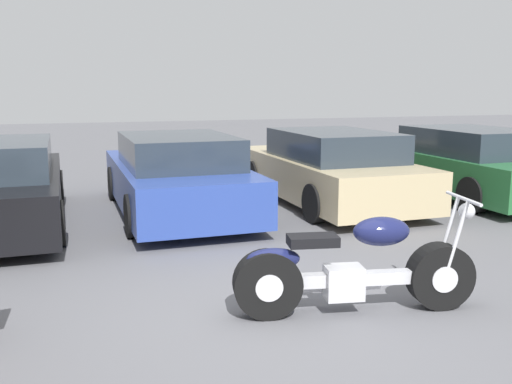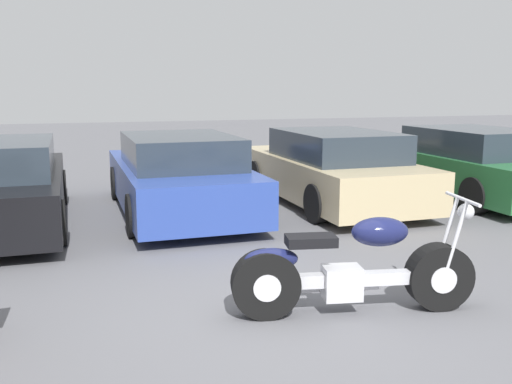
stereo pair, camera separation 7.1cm
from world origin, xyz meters
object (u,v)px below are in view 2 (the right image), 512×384
Objects in this scene: motorcycle at (351,270)px; parked_car_champagne at (331,169)px; parked_car_blue at (178,176)px; parked_car_green at (467,164)px.

motorcycle is 0.49× the size of parked_car_champagne.
parked_car_champagne is (2.70, -0.03, 0.00)m from parked_car_blue.
parked_car_champagne is (2.00, 4.63, 0.21)m from motorcycle.
parked_car_green is (5.41, -0.23, 0.00)m from parked_car_blue.
parked_car_champagne and parked_car_green have the same top height.
parked_car_blue and parked_car_champagne have the same top height.
parked_car_blue is 5.41m from parked_car_green.
parked_car_champagne is at bearing -0.68° from parked_car_blue.
parked_car_blue is at bearing 98.58° from motorcycle.
motorcycle is 0.49× the size of parked_car_blue.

